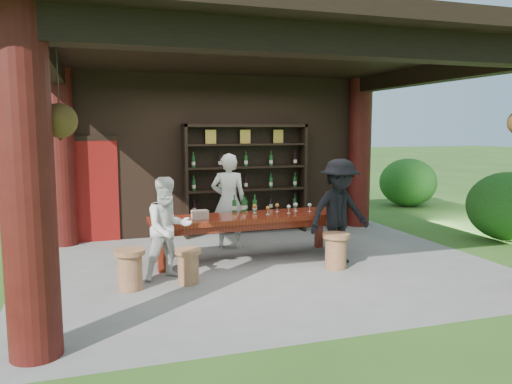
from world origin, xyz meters
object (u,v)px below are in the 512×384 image
object	(u,v)px
stool_near_right	(336,250)
stool_near_left	(188,265)
host	(229,201)
napkin_basket	(200,215)
stool_far_left	(130,268)
guest_man	(339,211)
wine_shelf	(246,179)
guest_woman	(168,228)
tasting_table	(248,222)

from	to	relation	value
stool_near_right	stool_near_left	bearing A→B (deg)	-178.90
host	napkin_basket	bearing A→B (deg)	69.65
stool_near_right	stool_far_left	size ratio (longest dim) A/B	1.00
stool_far_left	host	distance (m)	2.78
stool_near_left	guest_man	bearing A→B (deg)	7.80
wine_shelf	guest_woman	xyz separation A→B (m)	(-2.00, -2.70, -0.40)
stool_near_left	stool_near_right	bearing A→B (deg)	1.10
stool_near_right	guest_man	xyz separation A→B (m)	(0.20, 0.31, 0.56)
stool_far_left	guest_woman	size ratio (longest dim) A/B	0.37
stool_near_left	host	bearing A→B (deg)	59.92
napkin_basket	host	bearing A→B (deg)	52.21
stool_far_left	napkin_basket	size ratio (longest dim) A/B	2.16
stool_near_left	guest_man	size ratio (longest dim) A/B	0.29
stool_far_left	host	xyz separation A→B (m)	(1.91, 1.93, 0.58)
tasting_table	guest_man	size ratio (longest dim) A/B	1.92
tasting_table	stool_near_left	distance (m)	1.65
tasting_table	napkin_basket	distance (m)	0.87
wine_shelf	guest_woman	distance (m)	3.39
stool_near_left	stool_far_left	bearing A→B (deg)	-177.67
stool_near_left	stool_far_left	xyz separation A→B (m)	(-0.81, -0.03, 0.03)
host	guest_woman	size ratio (longest dim) A/B	1.16
stool_near_right	guest_woman	bearing A→B (deg)	174.00
wine_shelf	guest_man	distance (m)	2.80
stool_near_left	host	size ratio (longest dim) A/B	0.28
stool_near_right	guest_man	distance (m)	0.67
tasting_table	stool_near_left	bearing A→B (deg)	-138.69
host	guest_woman	bearing A→B (deg)	67.38
host	guest_man	bearing A→B (deg)	150.81
stool_far_left	napkin_basket	world-z (taller)	napkin_basket
tasting_table	host	size ratio (longest dim) A/B	1.88
tasting_table	guest_woman	xyz separation A→B (m)	(-1.44, -0.75, 0.12)
wine_shelf	stool_near_left	bearing A→B (deg)	-120.37
wine_shelf	stool_far_left	world-z (taller)	wine_shelf
stool_near_left	guest_man	world-z (taller)	guest_man
stool_far_left	napkin_basket	bearing A→B (deg)	40.00
guest_woman	stool_near_right	bearing A→B (deg)	-21.18
napkin_basket	guest_man	bearing A→B (deg)	-15.56
wine_shelf	stool_near_right	bearing A→B (deg)	-78.80
stool_near_right	guest_man	size ratio (longest dim) A/B	0.33
stool_far_left	wine_shelf	bearing A→B (deg)	49.80
guest_man	host	bearing A→B (deg)	124.25
wine_shelf	tasting_table	bearing A→B (deg)	-105.96
stool_far_left	napkin_basket	xyz separation A→B (m)	(1.18, 0.99, 0.52)
wine_shelf	napkin_basket	xyz separation A→B (m)	(-1.40, -2.06, -0.33)
stool_near_left	stool_near_right	distance (m)	2.36
wine_shelf	stool_near_right	distance (m)	3.15
stool_near_left	stool_near_right	size ratio (longest dim) A/B	0.89
stool_near_left	napkin_basket	distance (m)	1.17
napkin_basket	guest_woman	bearing A→B (deg)	-133.11
stool_near_right	stool_far_left	bearing A→B (deg)	-178.58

